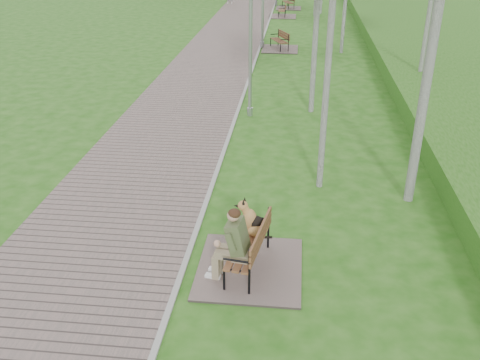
# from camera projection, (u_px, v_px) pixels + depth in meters

# --- Properties ---
(ground) EXTENTS (120.00, 120.00, 0.00)m
(ground) POSITION_uv_depth(u_px,v_px,m) (217.00, 171.00, 12.90)
(ground) COLOR #205711
(ground) RESTS_ON ground
(walkway) EXTENTS (3.50, 67.00, 0.04)m
(walkway) POSITION_uv_depth(u_px,v_px,m) (241.00, 18.00, 32.23)
(walkway) COLOR #6C5D58
(walkway) RESTS_ON ground
(kerb) EXTENTS (0.10, 67.00, 0.05)m
(kerb) POSITION_uv_depth(u_px,v_px,m) (270.00, 19.00, 32.06)
(kerb) COLOR #999993
(kerb) RESTS_ON ground
(bench_main) EXTENTS (1.80, 2.00, 1.57)m
(bench_main) POSITION_uv_depth(u_px,v_px,m) (244.00, 249.00, 9.10)
(bench_main) COLOR #6C5D58
(bench_main) RESTS_ON ground
(bench_second) EXTENTS (1.64, 1.82, 1.01)m
(bench_second) POSITION_uv_depth(u_px,v_px,m) (279.00, 46.00, 24.68)
(bench_second) COLOR #6C5D58
(bench_second) RESTS_ON ground
(bench_third) EXTENTS (1.64, 1.83, 1.01)m
(bench_third) POSITION_uv_depth(u_px,v_px,m) (282.00, 14.00, 32.82)
(bench_third) COLOR #6C5D58
(bench_third) RESTS_ON ground
(bench_far) EXTENTS (1.66, 1.84, 1.02)m
(bench_far) POSITION_uv_depth(u_px,v_px,m) (288.00, 6.00, 35.77)
(bench_far) COLOR #6C5D58
(bench_far) RESTS_ON ground
(lamp_post_near) EXTENTS (0.17, 0.17, 4.47)m
(lamp_post_near) POSITION_uv_depth(u_px,v_px,m) (250.00, 48.00, 15.61)
(lamp_post_near) COLOR #989A9F
(lamp_post_near) RESTS_ON ground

